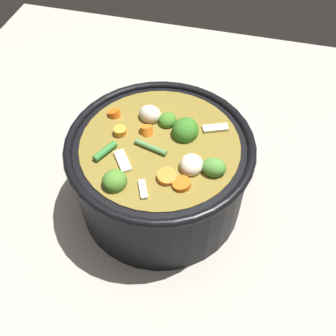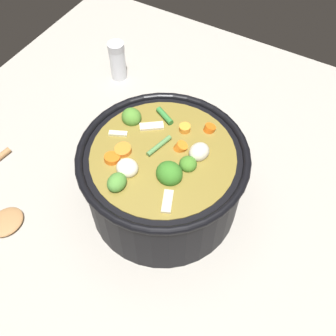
% 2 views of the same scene
% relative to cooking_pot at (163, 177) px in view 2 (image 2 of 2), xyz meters
% --- Properties ---
extents(ground_plane, '(1.10, 1.10, 0.00)m').
position_rel_cooking_pot_xyz_m(ground_plane, '(-0.00, 0.00, -0.08)').
color(ground_plane, '#9E998E').
extents(cooking_pot, '(0.29, 0.29, 0.17)m').
position_rel_cooking_pot_xyz_m(cooking_pot, '(0.00, 0.00, 0.00)').
color(cooking_pot, black).
rests_on(cooking_pot, ground_plane).
extents(salt_shaker, '(0.04, 0.04, 0.10)m').
position_rel_cooking_pot_xyz_m(salt_shaker, '(-0.25, -0.27, -0.03)').
color(salt_shaker, silver).
rests_on(salt_shaker, ground_plane).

